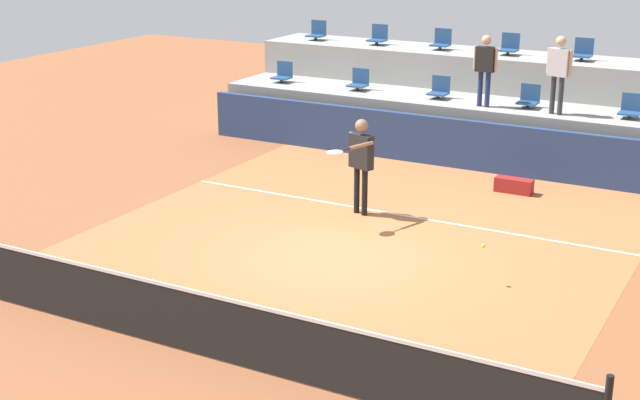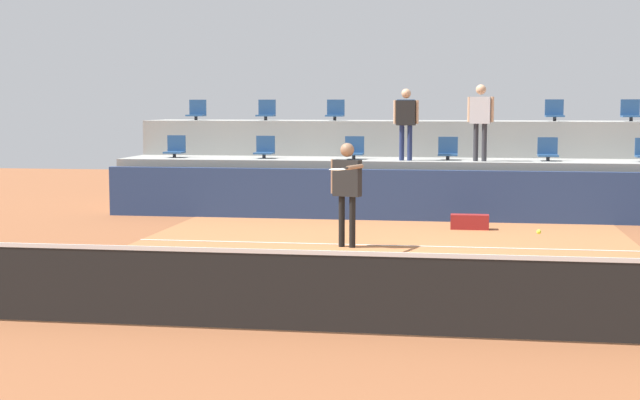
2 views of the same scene
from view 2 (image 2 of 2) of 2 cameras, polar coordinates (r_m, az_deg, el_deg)
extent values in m
plane|color=brown|center=(14.07, 3.05, -4.31)|extent=(40.00, 40.00, 0.00)
cube|color=#A36038|center=(15.05, 3.44, -3.62)|extent=(9.00, 10.00, 0.01)
cube|color=silver|center=(16.43, 3.90, -2.81)|extent=(9.00, 0.06, 0.00)
cube|color=black|center=(10.09, 0.72, -5.75)|extent=(10.40, 0.01, 0.87)
cube|color=white|center=(10.01, 0.73, -3.30)|extent=(10.40, 0.02, 0.05)
cube|color=navy|center=(19.92, 4.82, 0.30)|extent=(13.00, 0.16, 1.10)
cube|color=gray|center=(21.21, 5.07, 0.84)|extent=(13.00, 1.80, 1.25)
cube|color=gray|center=(22.96, 5.39, 2.29)|extent=(13.00, 1.80, 2.10)
cylinder|color=#2D2D33|center=(22.02, -9.00, 2.74)|extent=(0.08, 0.08, 0.10)
cube|color=navy|center=(22.02, -9.00, 2.92)|extent=(0.44, 0.40, 0.04)
cube|color=navy|center=(22.18, -8.87, 3.49)|extent=(0.44, 0.04, 0.38)
cylinder|color=#2D2D33|center=(21.46, -3.48, 2.72)|extent=(0.08, 0.08, 0.10)
cube|color=navy|center=(21.45, -3.48, 2.91)|extent=(0.44, 0.40, 0.04)
cube|color=navy|center=(21.62, -3.38, 3.49)|extent=(0.44, 0.04, 0.38)
cylinder|color=#2D2D33|center=(21.11, 2.10, 2.67)|extent=(0.08, 0.08, 0.10)
cube|color=navy|center=(21.10, 2.10, 2.86)|extent=(0.44, 0.40, 0.04)
cube|color=navy|center=(21.27, 2.16, 3.45)|extent=(0.44, 0.04, 0.38)
cylinder|color=#2D2D33|center=(20.96, 7.91, 2.60)|extent=(0.08, 0.08, 0.10)
cube|color=navy|center=(20.96, 7.91, 2.79)|extent=(0.44, 0.40, 0.04)
cube|color=navy|center=(21.13, 7.93, 3.39)|extent=(0.44, 0.04, 0.38)
cylinder|color=#2D2D33|center=(21.04, 13.92, 2.49)|extent=(0.08, 0.08, 0.10)
cube|color=navy|center=(21.04, 13.93, 2.68)|extent=(0.44, 0.40, 0.04)
cube|color=navy|center=(21.21, 13.90, 3.28)|extent=(0.44, 0.04, 0.38)
cylinder|color=#2D2D33|center=(23.71, -7.68, 5.04)|extent=(0.08, 0.08, 0.10)
cube|color=navy|center=(23.71, -7.68, 5.21)|extent=(0.44, 0.40, 0.04)
cube|color=navy|center=(23.88, -7.57, 5.72)|extent=(0.44, 0.04, 0.38)
cylinder|color=#2D2D33|center=(23.26, -3.38, 5.06)|extent=(0.08, 0.08, 0.10)
cube|color=navy|center=(23.26, -3.38, 5.24)|extent=(0.44, 0.40, 0.04)
cube|color=navy|center=(23.43, -3.29, 5.76)|extent=(0.44, 0.04, 0.38)
cylinder|color=#2D2D33|center=(22.95, 0.92, 5.06)|extent=(0.08, 0.08, 0.10)
cube|color=navy|center=(22.95, 0.92, 5.24)|extent=(0.44, 0.40, 0.04)
cube|color=navy|center=(23.13, 0.98, 5.76)|extent=(0.44, 0.04, 0.38)
cylinder|color=#2D2D33|center=(22.77, 5.30, 5.03)|extent=(0.08, 0.08, 0.10)
cube|color=navy|center=(22.77, 5.30, 5.21)|extent=(0.44, 0.40, 0.04)
cube|color=navy|center=(22.95, 5.34, 5.74)|extent=(0.44, 0.04, 0.38)
cylinder|color=#2D2D33|center=(22.73, 9.77, 4.97)|extent=(0.08, 0.08, 0.10)
cube|color=navy|center=(22.73, 9.77, 5.15)|extent=(0.44, 0.40, 0.04)
cube|color=navy|center=(22.91, 9.77, 5.68)|extent=(0.44, 0.04, 0.38)
cylinder|color=#2D2D33|center=(22.83, 14.31, 4.88)|extent=(0.08, 0.08, 0.10)
cube|color=navy|center=(22.83, 14.32, 5.05)|extent=(0.44, 0.40, 0.04)
cube|color=navy|center=(23.01, 14.29, 5.58)|extent=(0.44, 0.04, 0.38)
cylinder|color=#2D2D33|center=(23.06, 18.69, 4.76)|extent=(0.08, 0.08, 0.10)
cube|color=navy|center=(23.06, 18.69, 4.93)|extent=(0.44, 0.40, 0.04)
cube|color=navy|center=(23.23, 18.63, 5.46)|extent=(0.44, 0.04, 0.38)
cylinder|color=black|center=(16.19, 1.35, -1.34)|extent=(0.14, 0.14, 0.90)
cylinder|color=black|center=(16.10, 2.01, -1.38)|extent=(0.14, 0.14, 0.90)
cube|color=black|center=(16.07, 1.69, 1.37)|extent=(0.52, 0.32, 0.64)
sphere|color=#846047|center=(16.03, 1.70, 3.12)|extent=(0.31, 0.31, 0.24)
cylinder|color=#846047|center=(16.19, 0.80, 1.47)|extent=(0.09, 0.09, 0.60)
cylinder|color=#846047|center=(15.67, 2.16, 2.06)|extent=(0.25, 0.56, 0.07)
cylinder|color=black|center=(15.33, 1.55, 1.97)|extent=(0.12, 0.26, 0.04)
ellipsoid|color=silver|center=(15.07, 1.09, 1.91)|extent=(0.35, 0.39, 0.03)
cylinder|color=navy|center=(20.70, 5.08, 3.54)|extent=(0.12, 0.12, 0.79)
cylinder|color=navy|center=(20.67, 5.57, 3.53)|extent=(0.12, 0.12, 0.79)
cube|color=black|center=(20.67, 5.34, 5.40)|extent=(0.44, 0.21, 0.56)
sphere|color=tan|center=(20.67, 5.36, 6.58)|extent=(0.23, 0.23, 0.21)
cylinder|color=tan|center=(20.70, 4.66, 5.45)|extent=(0.08, 0.08, 0.52)
cylinder|color=tan|center=(20.63, 6.03, 5.43)|extent=(0.08, 0.08, 0.52)
cylinder|color=#2D2D33|center=(20.67, 9.62, 3.54)|extent=(0.13, 0.13, 0.83)
cylinder|color=#2D2D33|center=(20.62, 10.13, 3.52)|extent=(0.13, 0.13, 0.83)
cube|color=#B2B2B7|center=(20.63, 9.91, 5.50)|extent=(0.48, 0.28, 0.59)
sphere|color=tan|center=(20.63, 9.93, 6.75)|extent=(0.27, 0.27, 0.22)
cylinder|color=tan|center=(20.69, 9.20, 5.56)|extent=(0.08, 0.08, 0.55)
cylinder|color=tan|center=(20.57, 10.61, 5.53)|extent=(0.08, 0.08, 0.55)
sphere|color=#CCE033|center=(13.95, 13.39, -1.93)|extent=(0.07, 0.07, 0.07)
cube|color=maroon|center=(18.73, 9.24, -1.35)|extent=(0.76, 0.28, 0.30)
camera|label=1|loc=(6.12, 89.03, 30.53)|focal=51.11mm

